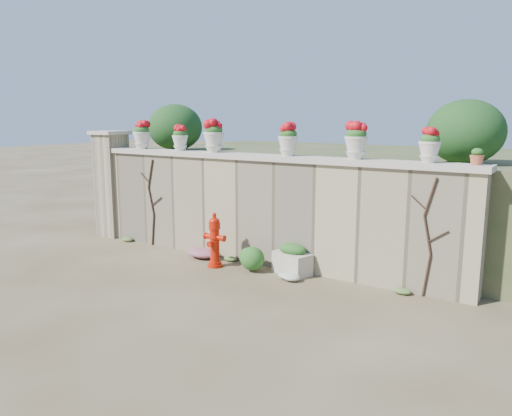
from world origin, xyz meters
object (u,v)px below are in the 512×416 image
Objects in this scene: terracotta_pot at (477,157)px; fire_hydrant at (215,240)px; planter_box at (292,260)px; urn_pot_0 at (142,135)px.

fire_hydrant is at bearing -170.25° from terracotta_pot.
urn_pot_0 is at bearing -168.62° from planter_box.
urn_pot_0 is 6.92m from terracotta_pot.
urn_pot_0 is at bearing 162.75° from fire_hydrant.
planter_box is 3.51m from terracotta_pot.
urn_pot_0 is 2.49× the size of terracotta_pot.
fire_hydrant is 1.36× the size of planter_box.
terracotta_pot is (4.34, 0.75, 1.69)m from fire_hydrant.
fire_hydrant is 4.26× the size of terracotta_pot.
terracotta_pot is at bearing 22.91° from planter_box.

